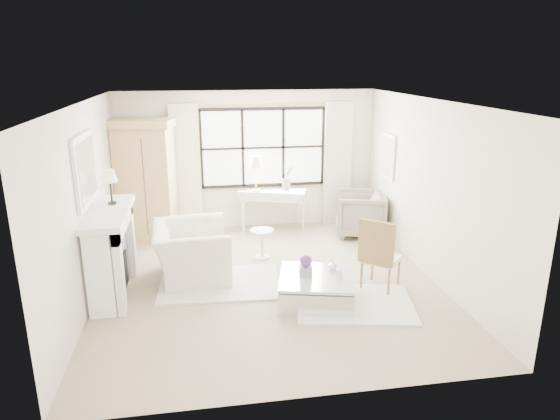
# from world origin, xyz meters

# --- Properties ---
(floor) EXTENTS (5.50, 5.50, 0.00)m
(floor) POSITION_xyz_m (0.00, 0.00, 0.00)
(floor) COLOR tan
(floor) RESTS_ON ground
(ceiling) EXTENTS (5.50, 5.50, 0.00)m
(ceiling) POSITION_xyz_m (0.00, 0.00, 2.70)
(ceiling) COLOR white
(ceiling) RESTS_ON ground
(wall_back) EXTENTS (5.00, 0.00, 5.00)m
(wall_back) POSITION_xyz_m (0.00, 2.75, 1.35)
(wall_back) COLOR white
(wall_back) RESTS_ON ground
(wall_front) EXTENTS (5.00, 0.00, 5.00)m
(wall_front) POSITION_xyz_m (0.00, -2.75, 1.35)
(wall_front) COLOR white
(wall_front) RESTS_ON ground
(wall_left) EXTENTS (0.00, 5.50, 5.50)m
(wall_left) POSITION_xyz_m (-2.50, 0.00, 1.35)
(wall_left) COLOR beige
(wall_left) RESTS_ON ground
(wall_right) EXTENTS (0.00, 5.50, 5.50)m
(wall_right) POSITION_xyz_m (2.50, 0.00, 1.35)
(wall_right) COLOR beige
(wall_right) RESTS_ON ground
(window_pane) EXTENTS (2.40, 0.02, 1.50)m
(window_pane) POSITION_xyz_m (0.30, 2.73, 1.60)
(window_pane) COLOR silver
(window_pane) RESTS_ON wall_back
(window_frame) EXTENTS (2.50, 0.04, 1.50)m
(window_frame) POSITION_xyz_m (0.30, 2.72, 1.60)
(window_frame) COLOR black
(window_frame) RESTS_ON wall_back
(curtain_rod) EXTENTS (3.30, 0.04, 0.04)m
(curtain_rod) POSITION_xyz_m (0.30, 2.67, 2.47)
(curtain_rod) COLOR gold
(curtain_rod) RESTS_ON wall_back
(curtain_left) EXTENTS (0.55, 0.10, 2.47)m
(curtain_left) POSITION_xyz_m (-1.20, 2.65, 1.24)
(curtain_left) COLOR white
(curtain_left) RESTS_ON ground
(curtain_right) EXTENTS (0.55, 0.10, 2.47)m
(curtain_right) POSITION_xyz_m (1.80, 2.65, 1.24)
(curtain_right) COLOR silver
(curtain_right) RESTS_ON ground
(fireplace) EXTENTS (0.58, 1.66, 1.26)m
(fireplace) POSITION_xyz_m (-2.27, 0.00, 0.65)
(fireplace) COLOR white
(fireplace) RESTS_ON ground
(mirror_frame) EXTENTS (0.05, 1.15, 0.95)m
(mirror_frame) POSITION_xyz_m (-2.47, 0.00, 1.84)
(mirror_frame) COLOR white
(mirror_frame) RESTS_ON wall_left
(mirror_glass) EXTENTS (0.02, 1.00, 0.80)m
(mirror_glass) POSITION_xyz_m (-2.44, 0.00, 1.84)
(mirror_glass) COLOR silver
(mirror_glass) RESTS_ON wall_left
(art_frame) EXTENTS (0.04, 0.62, 0.82)m
(art_frame) POSITION_xyz_m (2.47, 1.70, 1.55)
(art_frame) COLOR white
(art_frame) RESTS_ON wall_right
(art_canvas) EXTENTS (0.01, 0.52, 0.72)m
(art_canvas) POSITION_xyz_m (2.45, 1.70, 1.55)
(art_canvas) COLOR beige
(art_canvas) RESTS_ON wall_right
(mantel_lamp) EXTENTS (0.22, 0.22, 0.51)m
(mantel_lamp) POSITION_xyz_m (-2.22, 0.30, 1.65)
(mantel_lamp) COLOR black
(mantel_lamp) RESTS_ON fireplace
(armoire) EXTENTS (1.24, 0.92, 2.24)m
(armoire) POSITION_xyz_m (-1.94, 2.36, 1.14)
(armoire) COLOR tan
(armoire) RESTS_ON floor
(console_table) EXTENTS (1.38, 0.85, 0.80)m
(console_table) POSITION_xyz_m (0.44, 2.48, 0.40)
(console_table) COLOR white
(console_table) RESTS_ON floor
(console_lamp) EXTENTS (0.28, 0.28, 0.69)m
(console_lamp) POSITION_xyz_m (0.12, 2.46, 1.36)
(console_lamp) COLOR gold
(console_lamp) RESTS_ON console_table
(orchid_plant) EXTENTS (0.30, 0.27, 0.47)m
(orchid_plant) POSITION_xyz_m (0.75, 2.48, 1.04)
(orchid_plant) COLOR #607950
(orchid_plant) RESTS_ON console_table
(side_table) EXTENTS (0.40, 0.40, 0.51)m
(side_table) POSITION_xyz_m (0.04, 0.98, 0.33)
(side_table) COLOR silver
(side_table) RESTS_ON floor
(rug_left) EXTENTS (1.86, 1.36, 0.03)m
(rug_left) POSITION_xyz_m (-0.73, 0.05, 0.02)
(rug_left) COLOR silver
(rug_left) RESTS_ON floor
(rug_right) EXTENTS (1.79, 1.48, 0.03)m
(rug_right) POSITION_xyz_m (1.08, -0.91, 0.01)
(rug_right) COLOR white
(rug_right) RESTS_ON floor
(club_armchair) EXTENTS (1.17, 1.33, 0.83)m
(club_armchair) POSITION_xyz_m (-1.13, 0.40, 0.41)
(club_armchair) COLOR silver
(club_armchair) RESTS_ON floor
(wingback_chair) EXTENTS (1.13, 1.12, 0.84)m
(wingback_chair) POSITION_xyz_m (2.05, 1.86, 0.42)
(wingback_chair) COLOR gray
(wingback_chair) RESTS_ON floor
(french_chair) EXTENTS (0.68, 0.68, 1.08)m
(french_chair) POSITION_xyz_m (1.59, -0.48, 0.31)
(french_chair) COLOR olive
(french_chair) RESTS_ON floor
(coffee_table) EXTENTS (1.21, 1.21, 0.38)m
(coffee_table) POSITION_xyz_m (0.57, -0.72, 0.18)
(coffee_table) COLOR silver
(coffee_table) RESTS_ON floor
(planter_box) EXTENTS (0.19, 0.19, 0.13)m
(planter_box) POSITION_xyz_m (0.43, -0.66, 0.44)
(planter_box) COLOR gray
(planter_box) RESTS_ON coffee_table
(planter_flowers) EXTENTS (0.17, 0.17, 0.17)m
(planter_flowers) POSITION_xyz_m (0.43, -0.66, 0.59)
(planter_flowers) COLOR #552A6B
(planter_flowers) RESTS_ON planter_box
(pillar_candle) EXTENTS (0.09, 0.09, 0.12)m
(pillar_candle) POSITION_xyz_m (0.87, -0.81, 0.44)
(pillar_candle) COLOR beige
(pillar_candle) RESTS_ON coffee_table
(coffee_vase) EXTENTS (0.18, 0.18, 0.15)m
(coffee_vase) POSITION_xyz_m (0.85, -0.55, 0.45)
(coffee_vase) COLOR silver
(coffee_vase) RESTS_ON coffee_table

